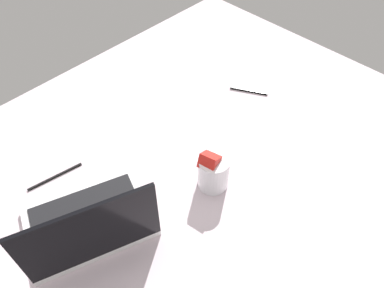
% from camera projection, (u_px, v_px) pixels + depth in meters
% --- Properties ---
extents(bed_mattress, '(1.80, 1.40, 0.18)m').
position_uv_depth(bed_mattress, '(184.00, 196.00, 1.19)').
color(bed_mattress, silver).
rests_on(bed_mattress, ground).
extents(laptop, '(0.39, 0.33, 0.23)m').
position_uv_depth(laptop, '(89.00, 224.00, 0.97)').
color(laptop, silver).
rests_on(laptop, bed_mattress).
extents(snack_cup, '(0.09, 0.09, 0.14)m').
position_uv_depth(snack_cup, '(213.00, 171.00, 1.07)').
color(snack_cup, silver).
rests_on(snack_cup, bed_mattress).
extents(cell_phone, '(0.13, 0.16, 0.01)m').
position_uv_depth(cell_phone, '(250.00, 86.00, 1.40)').
color(cell_phone, black).
rests_on(cell_phone, bed_mattress).
extents(charger_cable, '(0.17, 0.04, 0.01)m').
position_uv_depth(charger_cable, '(55.00, 177.00, 1.13)').
color(charger_cable, black).
rests_on(charger_cable, bed_mattress).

